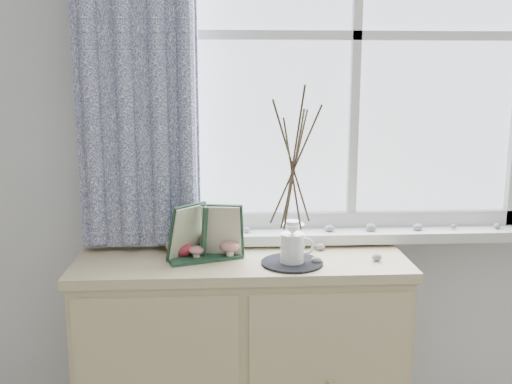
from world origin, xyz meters
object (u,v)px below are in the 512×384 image
botanical_book (204,233)px  twig_pitcher (293,162)px  toadstool_cluster (215,240)px  sideboard (242,364)px

botanical_book → twig_pitcher: (0.31, -0.04, 0.26)m
botanical_book → toadstool_cluster: (0.04, 0.08, -0.05)m
sideboard → toadstool_cluster: bearing=164.1°
sideboard → botanical_book: bearing=-159.4°
toadstool_cluster → twig_pitcher: bearing=-23.8°
botanical_book → toadstool_cluster: size_ratio=1.64×
botanical_book → twig_pitcher: twig_pitcher is taller
sideboard → toadstool_cluster: size_ratio=6.54×
toadstool_cluster → twig_pitcher: 0.42m
toadstool_cluster → twig_pitcher: twig_pitcher is taller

